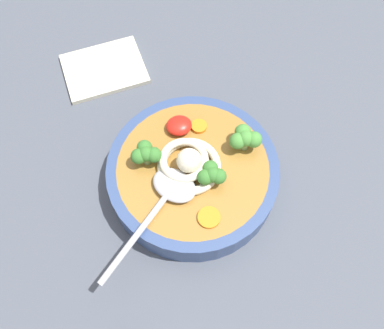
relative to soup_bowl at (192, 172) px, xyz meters
The scene contains 11 objects.
table_slab 5.30cm from the soup_bowl, behind, with size 134.38×134.38×4.39cm, color #474C56.
soup_bowl is the anchor object (origin of this frame).
noodle_pile 3.53cm from the soup_bowl, ahead, with size 9.36×9.17×3.76cm.
soup_spoon 6.30cm from the soup_bowl, 40.80° to the left, with size 15.24×13.81×1.60cm.
chili_sauce_dollop 6.71cm from the soup_bowl, 87.71° to the right, with size 3.61×3.25×1.62cm, color red.
broccoli_floret_beside_noodles 7.45cm from the soup_bowl, 21.18° to the right, with size 4.06×3.49×3.21cm.
broccoli_floret_near_spoon 5.54cm from the soup_bowl, 121.76° to the left, with size 4.02×3.46×3.18cm.
broccoli_floret_left 8.80cm from the soup_bowl, behind, with size 4.33×3.73×3.43cm.
carrot_slice_rear 8.24cm from the soup_bowl, 90.36° to the left, with size 2.89×2.89×0.42cm, color orange.
carrot_slice_far 6.45cm from the soup_bowl, 113.75° to the right, with size 2.22×2.22×0.53cm, color orange.
folded_napkin 24.94cm from the soup_bowl, 69.37° to the right, with size 13.01×10.34×0.80cm, color beige.
Camera 1 is at (9.06, 23.33, 57.44)cm, focal length 37.78 mm.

